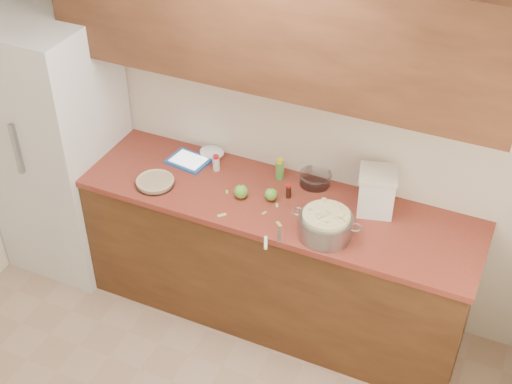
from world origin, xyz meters
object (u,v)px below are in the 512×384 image
at_px(flour_canister, 377,191).
at_px(tablet, 189,161).
at_px(pie, 155,182).
at_px(colander, 326,225).

xyz_separation_m(flour_canister, tablet, (-1.21, -0.02, -0.12)).
bearing_deg(flour_canister, pie, -166.21).
bearing_deg(flour_canister, tablet, -179.10).
relative_size(pie, tablet, 0.88).
height_order(colander, tablet, colander).
distance_m(colander, tablet, 1.08).
xyz_separation_m(pie, tablet, (0.07, 0.30, -0.01)).
bearing_deg(pie, flour_canister, 13.79).
xyz_separation_m(pie, flour_canister, (1.28, 0.31, 0.11)).
height_order(pie, colander, colander).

